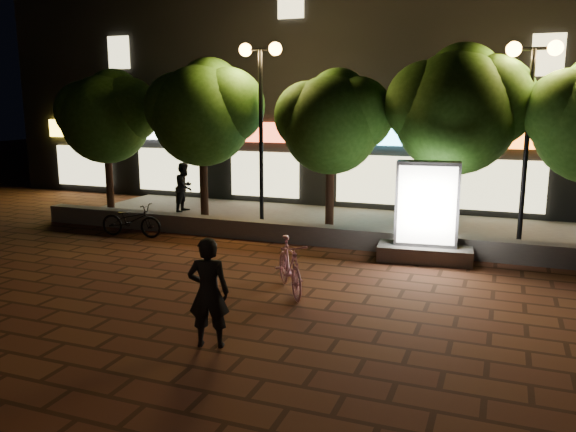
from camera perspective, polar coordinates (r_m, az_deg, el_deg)
The scene contains 15 objects.
ground at distance 11.62m, azimuth -6.04°, elevation -7.07°, with size 80.00×80.00×0.00m, color #552E1A.
retaining_wall at distance 15.10m, azimuth 0.79°, elevation -1.71°, with size 16.00×0.45×0.50m, color slate.
sidewalk at distance 17.46m, azimuth 3.60°, elevation -0.65°, with size 16.00×5.00×0.08m, color slate.
building_block at distance 23.40m, azimuth 8.62°, elevation 14.48°, with size 28.00×8.12×11.30m.
tree_far_left at distance 19.42m, azimuth -17.53°, elevation 9.73°, with size 3.36×2.80×4.63m.
tree_left at distance 17.48m, azimuth -8.34°, elevation 10.51°, with size 3.60×3.00×4.89m.
tree_mid at distance 15.93m, azimuth 4.54°, elevation 9.71°, with size 3.24×2.70×4.50m.
tree_right at distance 15.33m, azimuth 16.71°, elevation 10.52°, with size 3.72×3.10×5.07m.
street_lamp_left at distance 16.38m, azimuth -2.75°, elevation 12.61°, with size 1.26×0.36×5.18m.
street_lamp_right at distance 15.03m, azimuth 23.07°, elevation 11.35°, with size 1.26×0.36×4.98m.
ad_kiosk at distance 13.67m, azimuth 13.63°, elevation -0.46°, with size 2.24×1.28×2.33m.
scooter_pink at distance 11.09m, azimuth 0.17°, elevation -5.01°, with size 0.50×1.78×1.07m, color #F7A2CC.
rider at distance 8.70m, azimuth -7.94°, elevation -7.57°, with size 0.62×0.41×1.71m, color black.
scooter_parked at distance 16.26m, azimuth -15.37°, elevation -0.40°, with size 0.62×1.77×0.93m, color black.
pedestrian at distance 19.18m, azimuth -10.28°, elevation 2.86°, with size 0.79×0.62×1.62m, color black.
Camera 1 is at (5.03, -9.82, 3.65)m, focal length 35.63 mm.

